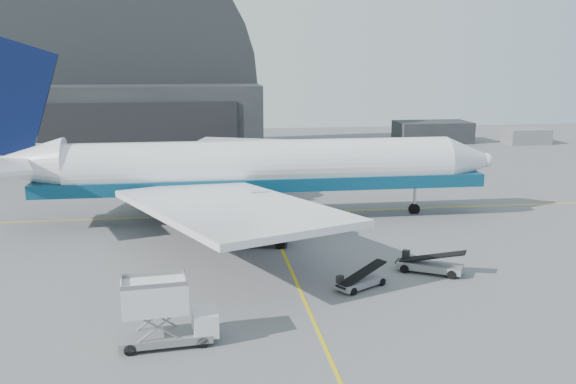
{
  "coord_description": "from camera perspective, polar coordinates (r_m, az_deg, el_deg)",
  "views": [
    {
      "loc": [
        -7.02,
        -46.47,
        16.84
      ],
      "look_at": [
        0.97,
        9.97,
        4.5
      ],
      "focal_mm": 40.0,
      "sensor_mm": 36.0,
      "label": 1
    }
  ],
  "objects": [
    {
      "name": "pushback_tug",
      "position": [
        57.55,
        -1.91,
        -4.09
      ],
      "size": [
        4.28,
        2.97,
        1.82
      ],
      "rotation": [
        0.0,
        0.0,
        -0.19
      ],
      "color": "black",
      "rests_on": "ground"
    },
    {
      "name": "airliner",
      "position": [
        65.47,
        -4.15,
        2.06
      ],
      "size": [
        54.26,
        52.61,
        19.04
      ],
      "color": "white",
      "rests_on": "ground"
    },
    {
      "name": "traffic_cone",
      "position": [
        47.74,
        5.96,
        -8.17
      ],
      "size": [
        0.38,
        0.38,
        0.56
      ],
      "color": "#E64F07",
      "rests_on": "ground"
    },
    {
      "name": "belt_loader_a",
      "position": [
        47.68,
        6.49,
        -7.88
      ],
      "size": [
        4.28,
        3.4,
        1.69
      ],
      "rotation": [
        0.0,
        0.0,
        0.55
      ],
      "color": "slate",
      "rests_on": "ground"
    },
    {
      "name": "hangar",
      "position": [
        112.65,
        -15.84,
        8.04
      ],
      "size": [
        50.0,
        28.3,
        28.0
      ],
      "color": "black",
      "rests_on": "ground"
    },
    {
      "name": "distant_bldg_b",
      "position": [
        131.27,
        20.27,
        4.09
      ],
      "size": [
        8.0,
        6.0,
        2.8
      ],
      "primitive_type": "cube",
      "color": "slate",
      "rests_on": "ground"
    },
    {
      "name": "ground",
      "position": [
        49.92,
        0.51,
        -7.5
      ],
      "size": [
        200.0,
        200.0,
        0.0
      ],
      "primitive_type": "plane",
      "color": "#565659",
      "rests_on": "ground"
    },
    {
      "name": "belt_loader_b",
      "position": [
        51.73,
        12.44,
        -6.35
      ],
      "size": [
        5.15,
        4.0,
        2.03
      ],
      "rotation": [
        0.0,
        0.0,
        -0.54
      ],
      "color": "slate",
      "rests_on": "ground"
    },
    {
      "name": "distant_bldg_a",
      "position": [
        127.84,
        12.67,
        4.35
      ],
      "size": [
        14.0,
        8.0,
        4.0
      ],
      "primitive_type": "cube",
      "color": "black",
      "rests_on": "ground"
    },
    {
      "name": "taxi_lines",
      "position": [
        61.88,
        -1.24,
        -3.57
      ],
      "size": [
        80.0,
        42.12,
        0.02
      ],
      "color": "gold",
      "rests_on": "ground"
    },
    {
      "name": "catering_truck",
      "position": [
        38.8,
        -10.98,
        -10.51
      ],
      "size": [
        5.92,
        2.71,
        3.94
      ],
      "rotation": [
        0.0,
        0.0,
        0.1
      ],
      "color": "slate",
      "rests_on": "ground"
    }
  ]
}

